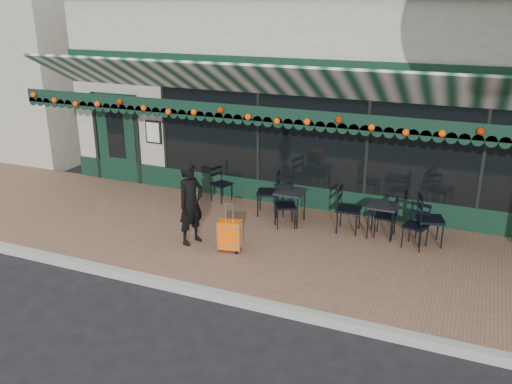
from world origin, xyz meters
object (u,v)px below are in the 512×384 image
at_px(chair_b_front, 285,206).
at_px(chair_solo, 221,184).
at_px(suitcase, 230,235).
at_px(chair_b_left, 268,193).
at_px(cafe_table_a, 383,208).
at_px(chair_a_right, 430,220).
at_px(chair_a_front, 416,226).
at_px(cafe_table_b, 290,194).
at_px(woman, 191,204).
at_px(chair_a_left, 386,217).
at_px(chair_b_right, 349,210).

bearing_deg(chair_b_front, chair_solo, 127.60).
height_order(suitcase, chair_b_front, suitcase).
bearing_deg(chair_b_left, cafe_table_a, 70.15).
relative_size(chair_a_right, chair_solo, 1.22).
distance_m(chair_a_right, chair_a_front, 0.34).
xyz_separation_m(chair_a_front, chair_b_front, (-2.54, 0.01, 0.01)).
bearing_deg(chair_b_front, cafe_table_a, -21.14).
height_order(chair_b_left, chair_b_front, chair_b_left).
xyz_separation_m(cafe_table_b, chair_b_front, (-0.04, -0.19, -0.20)).
xyz_separation_m(woman, chair_b_left, (0.79, 1.88, -0.30)).
relative_size(cafe_table_a, cafe_table_b, 0.94).
xyz_separation_m(chair_a_left, chair_b_front, (-1.94, -0.28, 0.02)).
relative_size(chair_a_left, chair_b_right, 0.88).
xyz_separation_m(chair_a_front, chair_b_right, (-1.30, 0.23, 0.05)).
height_order(cafe_table_b, chair_a_front, chair_a_front).
xyz_separation_m(cafe_table_b, chair_b_left, (-0.58, 0.26, -0.14)).
xyz_separation_m(cafe_table_b, chair_a_front, (2.50, -0.20, -0.21)).
distance_m(cafe_table_a, chair_a_right, 0.89).
relative_size(chair_a_front, chair_b_front, 0.97).
distance_m(chair_a_front, chair_b_right, 1.32).
height_order(chair_a_front, chair_solo, chair_a_front).
bearing_deg(woman, chair_a_right, -50.00).
distance_m(woman, cafe_table_b, 2.13).
bearing_deg(woman, cafe_table_a, -44.75).
bearing_deg(chair_b_left, chair_a_right, 71.52).
xyz_separation_m(suitcase, chair_b_left, (-0.02, 1.94, 0.17)).
relative_size(woman, chair_a_right, 1.61).
xyz_separation_m(chair_a_left, chair_b_right, (-0.70, -0.05, 0.06)).
bearing_deg(cafe_table_b, chair_b_front, -100.41).
height_order(cafe_table_a, cafe_table_b, cafe_table_b).
xyz_separation_m(cafe_table_a, chair_b_right, (-0.64, -0.01, -0.13)).
bearing_deg(chair_a_left, chair_b_front, -82.94).
relative_size(woman, chair_b_right, 1.70).
distance_m(chair_a_front, chair_b_front, 2.54).
bearing_deg(suitcase, chair_b_left, 77.61).
relative_size(cafe_table_b, chair_b_front, 0.81).
xyz_separation_m(suitcase, chair_a_left, (2.47, 1.76, 0.09)).
bearing_deg(cafe_table_b, chair_a_left, 2.43).
bearing_deg(chair_a_right, chair_solo, 66.57).
bearing_deg(cafe_table_b, chair_solo, 161.61).
relative_size(cafe_table_b, chair_a_left, 0.86).
bearing_deg(chair_solo, chair_b_left, -84.64).
height_order(chair_a_left, chair_b_front, chair_b_front).
xyz_separation_m(woman, suitcase, (0.81, -0.06, -0.47)).
height_order(chair_a_left, chair_a_front, chair_a_front).
distance_m(woman, chair_a_front, 4.14).
bearing_deg(chair_b_right, chair_b_left, 79.71).
bearing_deg(woman, chair_a_front, -52.02).
bearing_deg(suitcase, woman, 162.74).
bearing_deg(suitcase, chair_solo, 106.64).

